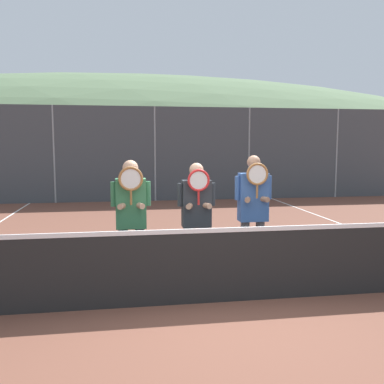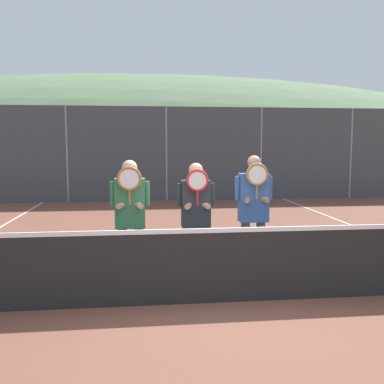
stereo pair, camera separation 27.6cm
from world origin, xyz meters
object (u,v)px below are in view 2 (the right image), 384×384
(player_leftmost, at_px, (130,213))
(player_center_right, at_px, (253,208))
(player_center_left, at_px, (196,214))
(car_left_of_center, at_px, (125,171))
(car_center, at_px, (244,170))

(player_leftmost, relative_size, player_center_right, 0.97)
(player_center_left, bearing_deg, car_left_of_center, 96.97)
(player_center_right, height_order, car_center, player_center_right)
(player_leftmost, height_order, player_center_right, player_center_right)
(player_center_left, xyz_separation_m, car_center, (3.49, 11.74, -0.12))
(player_center_right, xyz_separation_m, car_center, (2.65, 11.68, -0.17))
(car_left_of_center, height_order, car_center, car_center)
(player_leftmost, xyz_separation_m, car_center, (4.41, 11.81, -0.16))
(player_leftmost, distance_m, player_center_right, 1.77)
(player_center_right, bearing_deg, player_leftmost, -175.81)
(car_left_of_center, bearing_deg, player_leftmost, -87.38)
(player_center_left, xyz_separation_m, car_left_of_center, (-1.47, 12.00, -0.13))
(car_left_of_center, bearing_deg, player_center_right, -79.03)
(player_leftmost, bearing_deg, car_left_of_center, 92.62)
(player_leftmost, bearing_deg, player_center_left, 4.25)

